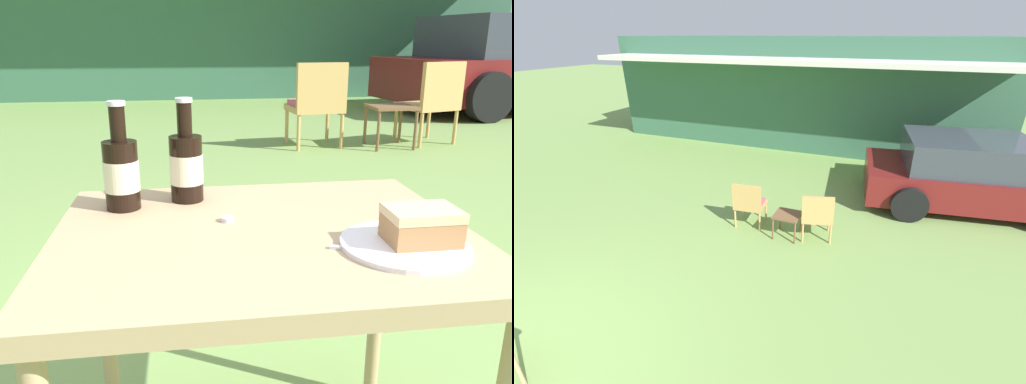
{
  "view_description": "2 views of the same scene",
  "coord_description": "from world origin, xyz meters",
  "views": [
    {
      "loc": [
        -0.15,
        -0.93,
        1.06
      ],
      "look_at": [
        0.0,
        0.1,
        0.74
      ],
      "focal_mm": 35.0,
      "sensor_mm": 36.0,
      "label": 1
    },
    {
      "loc": [
        3.42,
        -0.93,
        3.15
      ],
      "look_at": [
        1.68,
        3.58,
        0.9
      ],
      "focal_mm": 24.0,
      "sensor_mm": 36.0,
      "label": 2
    }
  ],
  "objects": [
    {
      "name": "garden_side_table",
      "position": [
        1.89,
        3.83,
        0.36
      ],
      "size": [
        0.43,
        0.41,
        0.42
      ],
      "color": "brown",
      "rests_on": "ground_plane"
    },
    {
      "name": "cabin_building",
      "position": [
        0.39,
        10.23,
        1.55
      ],
      "size": [
        11.23,
        5.22,
        3.08
      ],
      "color": "#38664C",
      "rests_on": "ground_plane"
    },
    {
      "name": "cola_bottle_near",
      "position": [
        -0.15,
        0.22,
        0.77
      ],
      "size": [
        0.08,
        0.08,
        0.24
      ],
      "color": "black",
      "rests_on": "patio_table"
    },
    {
      "name": "fork",
      "position": [
        0.19,
        -0.14,
        0.69
      ],
      "size": [
        0.18,
        0.08,
        0.01
      ],
      "color": "silver",
      "rests_on": "patio_table"
    },
    {
      "name": "cola_bottle_far",
      "position": [
        -0.29,
        0.18,
        0.77
      ],
      "size": [
        0.08,
        0.08,
        0.24
      ],
      "color": "black",
      "rests_on": "patio_table"
    },
    {
      "name": "patio_table",
      "position": [
        0.0,
        0.0,
        0.61
      ],
      "size": [
        0.83,
        0.65,
        0.69
      ],
      "color": "tan",
      "rests_on": "ground_plane"
    },
    {
      "name": "wicker_chair_cushioned",
      "position": [
        1.15,
        3.93,
        0.46
      ],
      "size": [
        0.55,
        0.49,
        0.84
      ],
      "rotation": [
        0.0,
        0.0,
        3.24
      ],
      "color": "tan",
      "rests_on": "ground_plane"
    },
    {
      "name": "loose_bottle_cap",
      "position": [
        -0.07,
        0.06,
        0.69
      ],
      "size": [
        0.03,
        0.03,
        0.01
      ],
      "color": "silver",
      "rests_on": "patio_table"
    },
    {
      "name": "wicker_chair_plain",
      "position": [
        2.37,
        3.91,
        0.47
      ],
      "size": [
        0.61,
        0.57,
        0.84
      ],
      "rotation": [
        0.0,
        0.0,
        3.41
      ],
      "color": "tan",
      "rests_on": "ground_plane"
    },
    {
      "name": "cake_on_plate",
      "position": [
        0.26,
        -0.12,
        0.71
      ],
      "size": [
        0.24,
        0.24,
        0.08
      ],
      "color": "white",
      "rests_on": "patio_table"
    }
  ]
}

